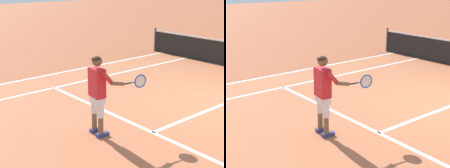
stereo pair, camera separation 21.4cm
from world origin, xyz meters
The scene contains 5 objects.
court_inner_surface centered at (0.00, -1.11, 0.00)m, with size 10.98×10.06×0.00m, color #B2603D.
line_service centered at (0.00, -2.68, 0.00)m, with size 8.23×0.10×0.01m, color white.
line_singles_left centered at (-4.12, -1.11, 0.00)m, with size 0.10×9.66×0.01m, color white.
line_doubles_left centered at (-5.49, -1.11, 0.00)m, with size 0.10×9.66×0.01m, color white.
tennis_player centered at (-0.68, -3.62, 0.99)m, with size 0.76×1.08×1.71m.
Camera 2 is at (4.69, -7.48, 3.18)m, focal length 54.46 mm.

